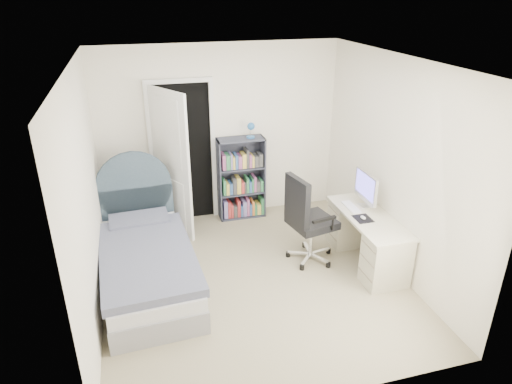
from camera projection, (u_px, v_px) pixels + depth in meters
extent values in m
cube|color=gray|center=(254.00, 281.00, 5.41)|extent=(3.40, 3.60, 0.05)
cube|color=white|center=(253.00, 59.00, 4.35)|extent=(3.40, 3.60, 0.05)
cube|color=white|center=(220.00, 133.00, 6.48)|extent=(3.40, 0.05, 2.50)
cube|color=white|center=(320.00, 278.00, 3.28)|extent=(3.40, 0.05, 2.50)
cube|color=white|center=(84.00, 200.00, 4.46)|extent=(0.05, 3.60, 2.50)
cube|color=white|center=(397.00, 166.00, 5.30)|extent=(0.05, 3.60, 2.50)
cube|color=black|center=(183.00, 154.00, 6.43)|extent=(0.80, 0.01, 2.00)
cube|color=white|center=(152.00, 158.00, 6.30)|extent=(0.06, 0.06, 2.00)
cube|color=white|center=(213.00, 152.00, 6.51)|extent=(0.06, 0.06, 2.00)
cube|color=white|center=(178.00, 81.00, 5.98)|extent=(0.92, 0.06, 0.06)
cube|color=white|center=(171.00, 165.00, 6.05)|extent=(0.43, 0.72, 2.00)
cube|color=gray|center=(149.00, 276.00, 5.22)|extent=(1.08, 2.07, 0.26)
cube|color=silver|center=(147.00, 261.00, 5.14)|extent=(1.05, 2.03, 0.16)
cube|color=slate|center=(147.00, 257.00, 5.00)|extent=(1.10, 1.77, 0.10)
cube|color=slate|center=(139.00, 221.00, 5.71)|extent=(0.74, 0.45, 0.12)
cube|color=#394B59|center=(138.00, 215.00, 6.01)|extent=(0.96, 0.12, 0.81)
cylinder|color=#394B59|center=(134.00, 187.00, 5.85)|extent=(0.96, 0.12, 0.96)
cylinder|color=#D4B983|center=(139.00, 219.00, 6.27)|extent=(0.03, 0.03, 0.47)
cylinder|color=#D4B983|center=(138.00, 209.00, 6.55)|extent=(0.03, 0.03, 0.47)
cylinder|color=#D4B983|center=(162.00, 216.00, 6.35)|extent=(0.03, 0.03, 0.47)
cylinder|color=#D4B983|center=(160.00, 207.00, 6.63)|extent=(0.03, 0.03, 0.47)
cube|color=#D4B983|center=(148.00, 199.00, 6.36)|extent=(0.38, 0.38, 0.03)
cube|color=#D4B983|center=(150.00, 217.00, 6.48)|extent=(0.34, 0.34, 0.02)
cube|color=#B24C33|center=(145.00, 197.00, 6.34)|extent=(0.15, 0.21, 0.03)
cube|color=#3F598C|center=(144.00, 195.00, 6.32)|extent=(0.14, 0.20, 0.03)
cube|color=#D8CC7F|center=(144.00, 193.00, 6.31)|extent=(0.13, 0.19, 0.03)
cylinder|color=silver|center=(178.00, 227.00, 6.53)|extent=(0.20, 0.20, 0.02)
cylinder|color=silver|center=(174.00, 182.00, 6.24)|extent=(0.02, 0.02, 1.41)
sphere|color=silver|center=(175.00, 135.00, 5.94)|extent=(0.08, 0.08, 0.08)
cube|color=#363A4A|center=(219.00, 181.00, 6.57)|extent=(0.02, 0.29, 1.21)
cube|color=#363A4A|center=(263.00, 176.00, 6.73)|extent=(0.02, 0.29, 1.21)
cube|color=#363A4A|center=(241.00, 139.00, 6.40)|extent=(0.68, 0.29, 0.02)
cube|color=#363A4A|center=(242.00, 214.00, 6.90)|extent=(0.68, 0.29, 0.02)
cube|color=#363A4A|center=(239.00, 175.00, 6.77)|extent=(0.68, 0.01, 1.21)
cube|color=#363A4A|center=(241.00, 192.00, 6.74)|extent=(0.64, 0.27, 0.02)
cube|color=#363A4A|center=(241.00, 167.00, 6.58)|extent=(0.64, 0.27, 0.02)
cylinder|color=#2867AF|center=(251.00, 137.00, 6.43)|extent=(0.12, 0.12, 0.02)
cylinder|color=silver|center=(251.00, 132.00, 6.40)|extent=(0.02, 0.02, 0.15)
sphere|color=#2867AF|center=(251.00, 126.00, 6.34)|extent=(0.11, 0.11, 0.11)
cube|color=#7F72B2|center=(225.00, 208.00, 6.75)|extent=(0.06, 0.20, 0.27)
cube|color=#B23333|center=(228.00, 208.00, 6.77)|extent=(0.04, 0.20, 0.24)
cube|color=#B23333|center=(231.00, 209.00, 6.79)|extent=(0.03, 0.20, 0.20)
cube|color=#3F3F3F|center=(234.00, 210.00, 6.80)|extent=(0.05, 0.20, 0.18)
cube|color=#B23333|center=(238.00, 207.00, 6.80)|extent=(0.04, 0.20, 0.26)
cube|color=#335999|center=(241.00, 209.00, 6.83)|extent=(0.03, 0.20, 0.17)
cube|color=#7F72B2|center=(244.00, 207.00, 6.83)|extent=(0.05, 0.20, 0.23)
cube|color=#994C7F|center=(247.00, 205.00, 6.83)|extent=(0.04, 0.20, 0.27)
cube|color=#335999|center=(249.00, 208.00, 6.86)|extent=(0.03, 0.20, 0.17)
cube|color=orange|center=(252.00, 206.00, 6.86)|extent=(0.03, 0.20, 0.22)
cube|color=#337F4C|center=(254.00, 208.00, 6.88)|extent=(0.03, 0.20, 0.16)
cube|color=#D8BF4C|center=(258.00, 207.00, 6.90)|extent=(0.05, 0.20, 0.16)
cube|color=#337F4C|center=(261.00, 204.00, 6.89)|extent=(0.05, 0.20, 0.25)
cube|color=#337F4C|center=(224.00, 186.00, 6.60)|extent=(0.04, 0.20, 0.22)
cube|color=#D8BF4C|center=(227.00, 188.00, 6.63)|extent=(0.04, 0.20, 0.17)
cube|color=#335999|center=(230.00, 187.00, 6.64)|extent=(0.04, 0.20, 0.17)
cube|color=#3F3F3F|center=(234.00, 185.00, 6.64)|extent=(0.05, 0.20, 0.23)
cube|color=#D8BF4C|center=(238.00, 184.00, 6.65)|extent=(0.06, 0.20, 0.24)
cube|color=#B23333|center=(241.00, 186.00, 6.68)|extent=(0.04, 0.20, 0.17)
cube|color=#3F3F3F|center=(244.00, 186.00, 6.69)|extent=(0.03, 0.20, 0.16)
cube|color=#337F4C|center=(246.00, 184.00, 6.69)|extent=(0.03, 0.20, 0.22)
cube|color=#335999|center=(249.00, 185.00, 6.71)|extent=(0.04, 0.20, 0.17)
cube|color=#337F4C|center=(251.00, 184.00, 6.71)|extent=(0.02, 0.20, 0.21)
cube|color=#994C7F|center=(254.00, 183.00, 6.71)|extent=(0.03, 0.20, 0.23)
cube|color=#3F3F3F|center=(257.00, 185.00, 6.74)|extent=(0.05, 0.20, 0.16)
cube|color=#337F4C|center=(260.00, 184.00, 6.75)|extent=(0.04, 0.20, 0.16)
cube|color=#994C7F|center=(223.00, 161.00, 6.44)|extent=(0.05, 0.20, 0.22)
cube|color=#337F4C|center=(227.00, 161.00, 6.46)|extent=(0.06, 0.20, 0.21)
cube|color=#7F72B2|center=(230.00, 160.00, 6.47)|extent=(0.03, 0.20, 0.22)
cube|color=#D8BF4C|center=(233.00, 161.00, 6.49)|extent=(0.03, 0.20, 0.18)
cube|color=#335999|center=(235.00, 161.00, 6.49)|extent=(0.04, 0.20, 0.20)
cube|color=#994C7F|center=(239.00, 161.00, 6.51)|extent=(0.05, 0.20, 0.18)
cube|color=#D8BF4C|center=(243.00, 160.00, 6.52)|extent=(0.06, 0.20, 0.21)
cube|color=#3F3F3F|center=(246.00, 158.00, 6.52)|extent=(0.03, 0.20, 0.26)
cube|color=#994C7F|center=(249.00, 160.00, 6.55)|extent=(0.04, 0.20, 0.18)
cube|color=#D8BF4C|center=(252.00, 160.00, 6.56)|extent=(0.03, 0.20, 0.17)
cube|color=#3F3F3F|center=(255.00, 160.00, 6.57)|extent=(0.06, 0.20, 0.16)
cube|color=#3F3F3F|center=(259.00, 159.00, 6.58)|extent=(0.06, 0.20, 0.19)
cube|color=beige|center=(369.00, 217.00, 5.47)|extent=(0.53, 1.33, 0.03)
cube|color=beige|center=(386.00, 261.00, 5.19)|extent=(0.49, 0.35, 0.62)
cube|color=beige|center=(349.00, 223.00, 6.02)|extent=(0.49, 0.35, 0.62)
cube|color=silver|center=(365.00, 205.00, 5.72)|extent=(0.14, 0.14, 0.01)
cube|color=silver|center=(368.00, 198.00, 5.68)|extent=(0.03, 0.05, 0.19)
cube|color=silver|center=(366.00, 187.00, 5.61)|extent=(0.04, 0.50, 0.35)
cube|color=#6A61EC|center=(365.00, 185.00, 5.59)|extent=(0.00, 0.44, 0.28)
cube|color=white|center=(351.00, 207.00, 5.67)|extent=(0.12, 0.35, 0.02)
cube|color=black|center=(363.00, 219.00, 5.40)|extent=(0.19, 0.23, 0.00)
ellipsoid|color=white|center=(363.00, 217.00, 5.39)|extent=(0.05, 0.09, 0.03)
cube|color=silver|center=(320.00, 251.00, 5.84)|extent=(0.30, 0.10, 0.03)
cylinder|color=black|center=(328.00, 251.00, 5.91)|extent=(0.07, 0.07, 0.06)
cube|color=silver|center=(307.00, 248.00, 5.91)|extent=(0.07, 0.30, 0.03)
cylinder|color=black|center=(304.00, 245.00, 6.05)|extent=(0.07, 0.07, 0.06)
cube|color=silver|center=(299.00, 253.00, 5.80)|extent=(0.28, 0.16, 0.03)
cylinder|color=black|center=(288.00, 254.00, 5.83)|extent=(0.07, 0.07, 0.06)
cube|color=silver|center=(306.00, 259.00, 5.66)|extent=(0.23, 0.25, 0.03)
cylinder|color=black|center=(302.00, 267.00, 5.56)|extent=(0.07, 0.07, 0.06)
cube|color=silver|center=(319.00, 258.00, 5.69)|extent=(0.18, 0.27, 0.03)
cylinder|color=black|center=(328.00, 265.00, 5.61)|extent=(0.07, 0.07, 0.06)
cylinder|color=silver|center=(311.00, 239.00, 5.69)|extent=(0.06, 0.06, 0.44)
cube|color=black|center=(312.00, 222.00, 5.59)|extent=(0.59, 0.59, 0.09)
cube|color=black|center=(297.00, 201.00, 5.36)|extent=(0.17, 0.47, 0.58)
cube|color=black|center=(324.00, 219.00, 5.29)|extent=(0.32, 0.11, 0.03)
cube|color=black|center=(299.00, 202.00, 5.73)|extent=(0.32, 0.11, 0.03)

